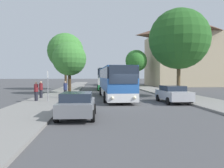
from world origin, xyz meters
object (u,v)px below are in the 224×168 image
(tree_left_far, at_px, (65,51))
(tree_right_mid, at_px, (136,61))
(parked_car_left_curb, at_px, (77,104))
(tree_right_near, at_px, (179,39))
(bus_middle, at_px, (106,78))
(pedestrian_waiting_far, at_px, (41,90))
(bus_stop_sign, at_px, (48,82))
(pedestrian_walking_back, at_px, (65,89))
(parked_car_right_near, at_px, (173,94))
(pedestrian_waiting_near, at_px, (36,91))
(tree_left_near, at_px, (69,59))
(tree_right_far, at_px, (137,62))
(bus_front, at_px, (115,82))

(tree_left_far, height_order, tree_right_mid, tree_left_far)
(parked_car_left_curb, relative_size, tree_right_near, 0.41)
(bus_middle, relative_size, tree_right_near, 1.15)
(bus_middle, relative_size, pedestrian_waiting_far, 6.53)
(bus_stop_sign, bearing_deg, parked_car_left_curb, -66.46)
(pedestrian_walking_back, bearing_deg, tree_left_far, -120.16)
(bus_stop_sign, xyz_separation_m, tree_left_far, (-0.75, 18.02, 4.67))
(pedestrian_walking_back, bearing_deg, bus_middle, -144.93)
(pedestrian_waiting_far, xyz_separation_m, tree_right_near, (14.60, 1.09, 5.39))
(parked_car_right_near, bearing_deg, pedestrian_walking_back, -21.65)
(pedestrian_waiting_near, distance_m, tree_left_far, 18.42)
(bus_middle, distance_m, parked_car_right_near, 19.78)
(pedestrian_waiting_near, xyz_separation_m, tree_left_near, (2.02, 8.28, 3.49))
(pedestrian_walking_back, relative_size, tree_right_far, 0.23)
(parked_car_left_curb, relative_size, pedestrian_waiting_far, 2.36)
(parked_car_right_near, bearing_deg, bus_front, -41.53)
(pedestrian_waiting_far, bearing_deg, parked_car_left_curb, -31.81)
(bus_front, distance_m, tree_left_near, 8.04)
(pedestrian_waiting_near, xyz_separation_m, tree_left_far, (0.36, 17.58, 5.48))
(tree_right_near, relative_size, tree_right_mid, 1.17)
(parked_car_left_curb, distance_m, pedestrian_waiting_near, 8.51)
(tree_right_far, bearing_deg, parked_car_left_curb, -106.82)
(pedestrian_waiting_far, bearing_deg, tree_right_near, 38.89)
(parked_car_left_curb, relative_size, tree_right_far, 0.54)
(pedestrian_waiting_far, xyz_separation_m, tree_left_near, (2.20, 5.76, 3.50))
(bus_stop_sign, distance_m, tree_right_near, 14.64)
(tree_left_near, height_order, tree_left_far, tree_left_far)
(tree_right_mid, bearing_deg, pedestrian_walking_back, -114.67)
(bus_front, relative_size, bus_middle, 1.10)
(bus_middle, xyz_separation_m, tree_right_mid, (7.60, 11.81, 3.89))
(bus_middle, bearing_deg, pedestrian_waiting_near, -109.63)
(tree_left_near, bearing_deg, bus_front, -45.92)
(pedestrian_waiting_far, relative_size, tree_right_far, 0.23)
(tree_right_mid, xyz_separation_m, tree_right_far, (-0.42, -3.41, -0.42))
(bus_stop_sign, bearing_deg, parked_car_right_near, -3.87)
(pedestrian_walking_back, xyz_separation_m, tree_right_mid, (12.55, 27.33, 4.79))
(parked_car_right_near, height_order, pedestrian_waiting_far, pedestrian_waiting_far)
(pedestrian_waiting_near, bearing_deg, tree_right_near, -35.30)
(tree_left_far, xyz_separation_m, tree_right_mid, (14.43, 12.21, -0.70))
(tree_right_mid, relative_size, tree_right_far, 1.11)
(parked_car_right_near, height_order, pedestrian_walking_back, pedestrian_walking_back)
(pedestrian_waiting_near, bearing_deg, parked_car_left_curb, -110.11)
(pedestrian_waiting_far, xyz_separation_m, tree_right_far, (14.55, 23.85, 4.37))
(parked_car_right_near, bearing_deg, bus_stop_sign, -5.17)
(tree_left_far, distance_m, tree_right_near, 19.83)
(tree_right_mid, bearing_deg, tree_left_near, -120.70)
(parked_car_left_curb, xyz_separation_m, tree_right_mid, (10.63, 37.21, 5.03))
(bus_front, height_order, pedestrian_waiting_near, bus_front)
(pedestrian_waiting_near, relative_size, tree_left_near, 0.26)
(bus_stop_sign, relative_size, tree_left_near, 0.42)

